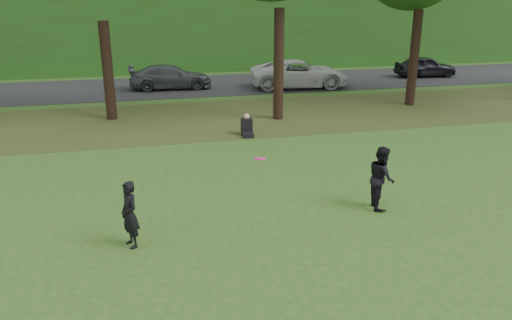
% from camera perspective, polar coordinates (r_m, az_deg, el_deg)
% --- Properties ---
extents(ground, '(120.00, 120.00, 0.00)m').
position_cam_1_polar(ground, '(9.76, -0.51, -14.09)').
color(ground, '#294B17').
rests_on(ground, ground).
extents(leaf_litter, '(60.00, 7.00, 0.01)m').
position_cam_1_polar(leaf_litter, '(21.72, -8.24, 4.56)').
color(leaf_litter, '#3D3015').
rests_on(leaf_litter, ground).
extents(street, '(70.00, 7.00, 0.02)m').
position_cam_1_polar(street, '(29.52, -9.78, 8.28)').
color(street, black).
rests_on(street, ground).
extents(far_hedge, '(70.00, 3.00, 5.00)m').
position_cam_1_polar(far_hedge, '(35.14, -10.74, 14.00)').
color(far_hedge, '#244F16').
rests_on(far_hedge, ground).
extents(player_left, '(0.55, 0.64, 1.50)m').
position_cam_1_polar(player_left, '(11.08, -14.25, -6.07)').
color(player_left, black).
rests_on(player_left, ground).
extents(player_right, '(0.77, 0.90, 1.62)m').
position_cam_1_polar(player_right, '(13.01, 14.14, -1.95)').
color(player_right, black).
rests_on(player_right, ground).
extents(parked_cars, '(38.79, 4.17, 1.54)m').
position_cam_1_polar(parked_cars, '(28.20, -8.40, 9.34)').
color(parked_cars, black).
rests_on(parked_cars, street).
extents(frisbee, '(0.38, 0.38, 0.10)m').
position_cam_1_polar(frisbee, '(11.17, 0.43, 0.16)').
color(frisbee, '#FF1596').
rests_on(frisbee, ground).
extents(seated_person, '(0.46, 0.76, 0.83)m').
position_cam_1_polar(seated_person, '(19.15, -1.04, 3.75)').
color(seated_person, black).
rests_on(seated_person, ground).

